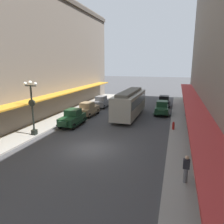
{
  "coord_description": "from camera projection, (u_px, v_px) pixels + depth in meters",
  "views": [
    {
      "loc": [
        6.38,
        -15.03,
        6.82
      ],
      "look_at": [
        0.0,
        6.0,
        1.8
      ],
      "focal_mm": 34.02,
      "sensor_mm": 36.0,
      "label": 1
    }
  ],
  "objects": [
    {
      "name": "ground_plane",
      "position": [
        91.0,
        149.0,
        17.34
      ],
      "size": [
        200.0,
        200.0,
        0.0
      ],
      "primitive_type": "plane",
      "color": "#424244"
    },
    {
      "name": "sidewalk_left",
      "position": [
        15.0,
        139.0,
        19.45
      ],
      "size": [
        3.0,
        60.0,
        0.15
      ],
      "primitive_type": "cube",
      "color": "#99968E",
      "rests_on": "ground"
    },
    {
      "name": "sidewalk_right",
      "position": [
        188.0,
        160.0,
        15.2
      ],
      "size": [
        3.0,
        60.0,
        0.15
      ],
      "primitive_type": "cube",
      "color": "#99968E",
      "rests_on": "ground"
    },
    {
      "name": "parked_car_0",
      "position": [
        102.0,
        102.0,
        33.66
      ],
      "size": [
        2.2,
        4.28,
        1.84
      ],
      "color": "slate",
      "rests_on": "ground"
    },
    {
      "name": "parked_car_1",
      "position": [
        88.0,
        109.0,
        28.3
      ],
      "size": [
        2.29,
        4.31,
        1.84
      ],
      "color": "#997F5B",
      "rests_on": "ground"
    },
    {
      "name": "parked_car_2",
      "position": [
        72.0,
        117.0,
        23.77
      ],
      "size": [
        2.21,
        4.29,
        1.84
      ],
      "color": "#193D23",
      "rests_on": "ground"
    },
    {
      "name": "parked_car_3",
      "position": [
        162.0,
        108.0,
        29.02
      ],
      "size": [
        2.28,
        4.31,
        1.84
      ],
      "color": "#193D23",
      "rests_on": "ground"
    },
    {
      "name": "parked_car_4",
      "position": [
        164.0,
        101.0,
        34.02
      ],
      "size": [
        2.16,
        4.27,
        1.84
      ],
      "color": "black",
      "rests_on": "ground"
    },
    {
      "name": "streetcar",
      "position": [
        130.0,
        103.0,
        27.42
      ],
      "size": [
        2.64,
        9.63,
        3.46
      ],
      "color": "#ADA899",
      "rests_on": "ground"
    },
    {
      "name": "lamp_post_with_clock",
      "position": [
        32.0,
        106.0,
        19.78
      ],
      "size": [
        1.42,
        0.44,
        5.16
      ],
      "color": "black",
      "rests_on": "sidewalk_left"
    },
    {
      "name": "fire_hydrant",
      "position": [
        173.0,
        125.0,
        21.97
      ],
      "size": [
        0.24,
        0.24,
        0.82
      ],
      "color": "#B21E19",
      "rests_on": "sidewalk_right"
    },
    {
      "name": "pedestrian_1",
      "position": [
        186.0,
        169.0,
        12.05
      ],
      "size": [
        0.36,
        0.24,
        1.64
      ],
      "color": "slate",
      "rests_on": "sidewalk_right"
    },
    {
      "name": "pedestrian_2",
      "position": [
        186.0,
        109.0,
        27.72
      ],
      "size": [
        0.36,
        0.28,
        1.67
      ],
      "color": "slate",
      "rests_on": "sidewalk_right"
    },
    {
      "name": "pedestrian_3",
      "position": [
        192.0,
        112.0,
        25.91
      ],
      "size": [
        0.36,
        0.28,
        1.67
      ],
      "color": "#2D2D33",
      "rests_on": "sidewalk_right"
    }
  ]
}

